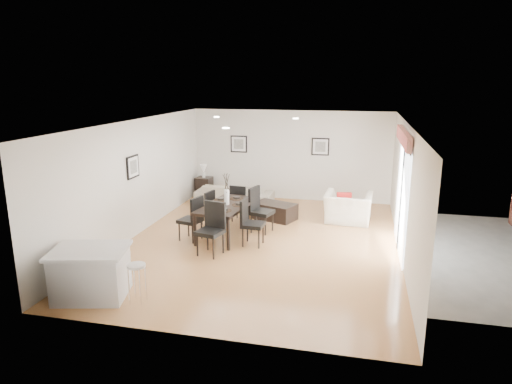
% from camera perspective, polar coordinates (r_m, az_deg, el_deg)
% --- Properties ---
extents(ground, '(8.00, 8.00, 0.00)m').
position_cam_1_polar(ground, '(10.38, 0.72, -6.32)').
color(ground, '#AF7F48').
rests_on(ground, ground).
extents(wall_back, '(6.00, 0.04, 2.70)m').
position_cam_1_polar(wall_back, '(13.86, 4.30, 4.58)').
color(wall_back, silver).
rests_on(wall_back, ground).
extents(wall_front, '(6.00, 0.04, 2.70)m').
position_cam_1_polar(wall_front, '(6.31, -7.14, -7.02)').
color(wall_front, silver).
rests_on(wall_front, ground).
extents(wall_left, '(0.04, 8.00, 2.70)m').
position_cam_1_polar(wall_left, '(11.02, -14.69, 1.73)').
color(wall_left, silver).
rests_on(wall_left, ground).
extents(wall_right, '(0.04, 8.00, 2.70)m').
position_cam_1_polar(wall_right, '(9.82, 18.11, 0.02)').
color(wall_right, silver).
rests_on(wall_right, ground).
extents(ceiling, '(6.00, 8.00, 0.02)m').
position_cam_1_polar(ceiling, '(9.78, 0.76, 8.70)').
color(ceiling, white).
rests_on(ceiling, wall_back).
extents(sofa, '(2.22, 0.90, 0.64)m').
position_cam_1_polar(sofa, '(13.21, -2.71, -0.41)').
color(sofa, gray).
rests_on(sofa, ground).
extents(armchair, '(1.23, 1.09, 0.76)m').
position_cam_1_polar(armchair, '(11.94, 11.44, -1.96)').
color(armchair, silver).
rests_on(armchair, ground).
extents(dining_table, '(1.13, 1.93, 0.77)m').
position_cam_1_polar(dining_table, '(10.62, -3.67, -1.95)').
color(dining_table, black).
rests_on(dining_table, ground).
extents(dining_chair_wnear, '(0.56, 0.56, 1.03)m').
position_cam_1_polar(dining_chair_wnear, '(10.42, -7.85, -3.02)').
color(dining_chair_wnear, black).
rests_on(dining_chair_wnear, ground).
extents(dining_chair_wfar, '(0.51, 0.51, 0.95)m').
position_cam_1_polar(dining_chair_wfar, '(11.27, -6.21, -1.92)').
color(dining_chair_wfar, black).
rests_on(dining_chair_wfar, ground).
extents(dining_chair_enear, '(0.49, 0.49, 1.04)m').
position_cam_1_polar(dining_chair_enear, '(10.07, -0.87, -3.46)').
color(dining_chair_enear, black).
rests_on(dining_chair_enear, ground).
extents(dining_chair_efar, '(0.60, 0.60, 1.09)m').
position_cam_1_polar(dining_chair_efar, '(10.94, 0.32, -1.89)').
color(dining_chair_efar, black).
rests_on(dining_chair_efar, ground).
extents(dining_chair_head, '(0.60, 0.60, 1.11)m').
position_cam_1_polar(dining_chair_head, '(9.61, -5.47, -4.17)').
color(dining_chair_head, black).
rests_on(dining_chair_head, ground).
extents(dining_chair_foot, '(0.48, 0.48, 0.96)m').
position_cam_1_polar(dining_chair_foot, '(11.73, -2.09, -1.17)').
color(dining_chair_foot, black).
rests_on(dining_chair_foot, ground).
extents(vase, '(0.89, 1.39, 0.73)m').
position_cam_1_polar(vase, '(10.53, -3.70, -0.08)').
color(vase, white).
rests_on(vase, dining_table).
extents(coffee_table, '(1.23, 0.99, 0.43)m').
position_cam_1_polar(coffee_table, '(12.01, 2.35, -2.41)').
color(coffee_table, black).
rests_on(coffee_table, ground).
extents(side_table, '(0.49, 0.49, 0.62)m').
position_cam_1_polar(side_table, '(14.37, -6.50, 0.64)').
color(side_table, black).
rests_on(side_table, ground).
extents(table_lamp, '(0.21, 0.21, 0.40)m').
position_cam_1_polar(table_lamp, '(14.26, -6.56, 2.86)').
color(table_lamp, white).
rests_on(table_lamp, side_table).
extents(cushion, '(0.38, 0.17, 0.37)m').
position_cam_1_polar(cushion, '(11.77, 10.94, -0.96)').
color(cushion, '#AB1916').
rests_on(cushion, armchair).
extents(kitchen_island, '(1.41, 1.20, 0.85)m').
position_cam_1_polar(kitchen_island, '(8.25, -19.94, -9.47)').
color(kitchen_island, silver).
rests_on(kitchen_island, ground).
extents(bar_stool, '(0.30, 0.30, 0.66)m').
position_cam_1_polar(bar_stool, '(7.79, -14.72, -9.39)').
color(bar_stool, silver).
rests_on(bar_stool, ground).
extents(framed_print_back_left, '(0.52, 0.04, 0.52)m').
position_cam_1_polar(framed_print_back_left, '(14.11, -2.16, 6.01)').
color(framed_print_back_left, black).
rests_on(framed_print_back_left, wall_back).
extents(framed_print_back_right, '(0.52, 0.04, 0.52)m').
position_cam_1_polar(framed_print_back_right, '(13.67, 8.05, 5.63)').
color(framed_print_back_right, black).
rests_on(framed_print_back_right, wall_back).
extents(framed_print_left_wall, '(0.04, 0.52, 0.52)m').
position_cam_1_polar(framed_print_left_wall, '(10.77, -15.14, 3.06)').
color(framed_print_left_wall, black).
rests_on(framed_print_left_wall, wall_left).
extents(sliding_door, '(0.12, 2.70, 2.57)m').
position_cam_1_polar(sliding_door, '(10.04, 17.85, 2.18)').
color(sliding_door, white).
rests_on(sliding_door, wall_right).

